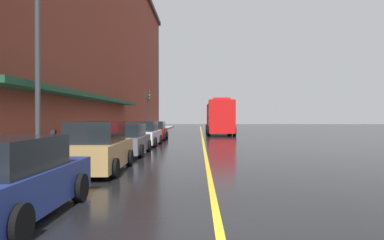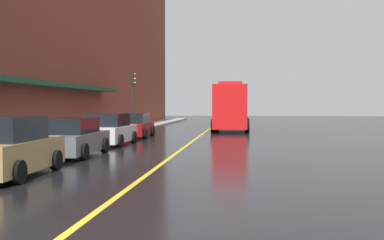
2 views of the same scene
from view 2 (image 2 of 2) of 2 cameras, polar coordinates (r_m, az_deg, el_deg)
ground_plane at (r=31.88m, az=0.96°, el=-1.89°), size 112.00×112.00×0.00m
sidewalk_left at (r=33.01m, az=-9.82°, el=-1.66°), size 2.40×70.00×0.15m
lane_center_stripe at (r=31.88m, az=0.96°, el=-1.88°), size 0.16×70.00×0.01m
parked_car_1 at (r=14.83m, az=-20.94°, el=-3.16°), size 2.02×4.40×1.77m
parked_car_2 at (r=19.89m, az=-14.16°, el=-2.09°), size 2.18×4.59×1.56m
parked_car_3 at (r=24.97m, az=-9.80°, el=-1.21°), size 2.16×4.24×1.62m
parked_car_4 at (r=30.46m, az=-6.82°, el=-0.71°), size 2.01×4.33×1.53m
fire_truck at (r=38.50m, az=4.68°, el=1.44°), size 2.84×9.33×3.78m
parking_meter_0 at (r=24.26m, az=-13.65°, el=-0.62°), size 0.14×0.18×1.33m
traffic_light_near at (r=35.80m, az=-7.06°, el=3.56°), size 0.38×0.36×4.30m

